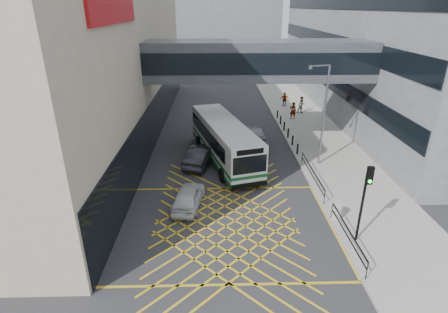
{
  "coord_description": "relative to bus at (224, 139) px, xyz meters",
  "views": [
    {
      "loc": [
        -0.54,
        -16.57,
        11.5
      ],
      "look_at": [
        0.0,
        4.0,
        2.6
      ],
      "focal_mm": 28.0,
      "sensor_mm": 36.0,
      "label": 1
    }
  ],
  "objects": [
    {
      "name": "bollards",
      "position": [
        6.13,
        5.49,
        -1.09
      ],
      "size": [
        0.14,
        10.14,
        0.9
      ],
      "color": "black",
      "rests_on": "pavement"
    },
    {
      "name": "street_lamp",
      "position": [
        7.21,
        -1.46,
        2.78
      ],
      "size": [
        1.71,
        0.65,
        7.58
      ],
      "rotation": [
        0.0,
        0.0,
        0.26
      ],
      "color": "slate",
      "rests_on": "pavement"
    },
    {
      "name": "car_dark",
      "position": [
        -1.81,
        -0.94,
        -0.94
      ],
      "size": [
        3.17,
        5.16,
        1.51
      ],
      "primitive_type": "imported",
      "rotation": [
        0.0,
        0.0,
        2.86
      ],
      "color": "#222328",
      "rests_on": "ground"
    },
    {
      "name": "skybridge",
      "position": [
        2.88,
        2.49,
        5.8
      ],
      "size": [
        20.0,
        4.1,
        3.0
      ],
      "color": "#3C4146",
      "rests_on": "ground"
    },
    {
      "name": "building_whsmith",
      "position": [
        -18.11,
        6.49,
        6.3
      ],
      "size": [
        24.17,
        42.0,
        16.0
      ],
      "color": "#BAAB90",
      "rests_on": "ground"
    },
    {
      "name": "traffic_light",
      "position": [
        6.71,
        -11.19,
        1.28
      ],
      "size": [
        0.31,
        0.5,
        4.34
      ],
      "rotation": [
        0.0,
        0.0,
        0.02
      ],
      "color": "black",
      "rests_on": "pavement"
    },
    {
      "name": "bus",
      "position": [
        0.0,
        0.0,
        0.0
      ],
      "size": [
        5.58,
        11.58,
        3.17
      ],
      "rotation": [
        0.0,
        0.0,
        0.28
      ],
      "color": "silver",
      "rests_on": "ground"
    },
    {
      "name": "building_right",
      "position": [
        23.86,
        14.49,
        8.3
      ],
      "size": [
        24.09,
        44.0,
        20.0
      ],
      "color": "slate",
      "rests_on": "ground"
    },
    {
      "name": "pedestrian_b",
      "position": [
        9.2,
        12.49,
        -0.58
      ],
      "size": [
        1.05,
        0.78,
        1.91
      ],
      "primitive_type": "imported",
      "rotation": [
        0.0,
        0.0,
        0.28
      ],
      "color": "gray",
      "rests_on": "pavement"
    },
    {
      "name": "pedestrian_a",
      "position": [
        7.75,
        10.29,
        -0.61
      ],
      "size": [
        0.75,
        0.54,
        1.86
      ],
      "primitive_type": "imported",
      "rotation": [
        0.0,
        0.0,
        3.16
      ],
      "color": "gray",
      "rests_on": "pavement"
    },
    {
      "name": "kerb_railings",
      "position": [
        6.03,
        -7.73,
        -0.82
      ],
      "size": [
        0.05,
        12.54,
        1.0
      ],
      "color": "black",
      "rests_on": "pavement"
    },
    {
      "name": "car_silver",
      "position": [
        2.87,
        3.9,
        -0.97
      ],
      "size": [
        2.48,
        4.89,
        1.46
      ],
      "primitive_type": "imported",
      "rotation": [
        0.0,
        0.0,
        3.25
      ],
      "color": "#94989C",
      "rests_on": "ground"
    },
    {
      "name": "litter_bin",
      "position": [
        6.31,
        -9.06,
        -1.05
      ],
      "size": [
        0.56,
        0.56,
        0.97
      ],
      "primitive_type": "cylinder",
      "color": "#ADA89E",
      "rests_on": "pavement"
    },
    {
      "name": "pedestrian_c",
      "position": [
        7.81,
        15.47,
        -0.68
      ],
      "size": [
        1.02,
        0.49,
        1.72
      ],
      "primitive_type": "imported",
      "rotation": [
        0.0,
        0.0,
        3.14
      ],
      "color": "gray",
      "rests_on": "pavement"
    },
    {
      "name": "box_junction",
      "position": [
        -0.12,
        -9.51,
        -1.7
      ],
      "size": [
        12.0,
        9.0,
        0.01
      ],
      "color": "gold",
      "rests_on": "ground"
    },
    {
      "name": "car_white",
      "position": [
        -2.37,
        -7.22,
        -1.03
      ],
      "size": [
        2.34,
        4.43,
        1.34
      ],
      "primitive_type": "imported",
      "rotation": [
        0.0,
        0.0,
        2.99
      ],
      "color": "silver",
      "rests_on": "ground"
    },
    {
      "name": "ground",
      "position": [
        -0.12,
        -9.51,
        -1.7
      ],
      "size": [
        120.0,
        120.0,
        0.0
      ],
      "primitive_type": "plane",
      "color": "#333335"
    },
    {
      "name": "building_far",
      "position": [
        -2.12,
        50.49,
        7.3
      ],
      "size": [
        28.0,
        16.0,
        18.0
      ],
      "primitive_type": "cube",
      "color": "slate",
      "rests_on": "ground"
    },
    {
      "name": "pavement",
      "position": [
        8.88,
        5.49,
        -1.62
      ],
      "size": [
        6.0,
        54.0,
        0.16
      ],
      "primitive_type": "cube",
      "color": "#A49F96",
      "rests_on": "ground"
    }
  ]
}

